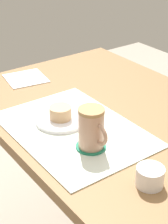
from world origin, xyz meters
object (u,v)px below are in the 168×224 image
Objects in this scene: pastry_plate at (61,120)px; coffee_mug at (92,128)px; pastry at (60,113)px; sugar_bowl at (150,176)px; dining_table at (123,142)px.

pastry_plate is 1.36× the size of coffee_mug.
coffee_mug reaches higher than pastry_plate.
pastry is 0.38m from sugar_bowl.
pastry_plate is at bearing -120.51° from dining_table.
pastry_plate is 0.38m from sugar_bowl.
pastry is (0.00, 0.00, 0.03)m from pastry_plate.
pastry reaches higher than sugar_bowl.
pastry_plate is (-0.10, -0.18, 0.10)m from dining_table.
dining_table is 0.23m from pastry_plate.
pastry_plate is at bearing -178.09° from sugar_bowl.
pastry is (-0.10, -0.18, 0.12)m from dining_table.
sugar_bowl is at bearing 6.08° from coffee_mug.
coffee_mug reaches higher than pastry.
pastry_plate is 2.32× the size of pastry.
pastry is 0.59× the size of coffee_mug.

